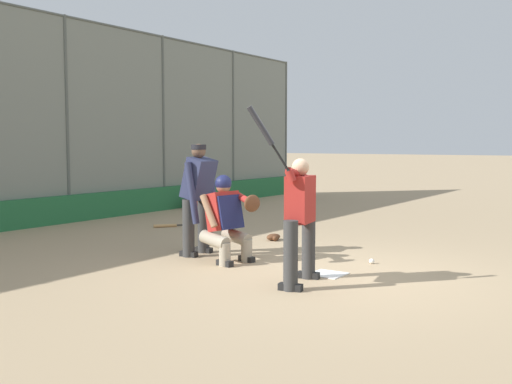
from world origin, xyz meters
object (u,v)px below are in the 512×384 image
Objects in this scene: fielding_glove_on_dirt at (274,237)px; baseball_loose at (372,261)px; catcher_behind_plate at (227,217)px; umpire_home at (198,196)px; batter_at_plate at (299,216)px; spare_bat_near_backstop at (168,226)px; equipment_bag_dugout_side at (200,203)px.

baseball_loose is (0.95, 2.27, -0.02)m from fielding_glove_on_dirt.
baseball_loose is (-1.06, 1.77, -0.62)m from catcher_behind_plate.
batter_at_plate is at bearing 65.52° from umpire_home.
batter_at_plate reaches higher than catcher_behind_plate.
spare_bat_near_backstop is 2.67m from fielding_glove_on_dirt.
batter_at_plate is 1.85m from baseball_loose.
spare_bat_near_backstop is at bearing -132.35° from batter_at_plate.
fielding_glove_on_dirt reaches higher than spare_bat_near_backstop.
umpire_home reaches higher than fielding_glove_on_dirt.
baseball_loose reaches higher than spare_bat_near_backstop.
umpire_home is 2.76m from baseball_loose.
umpire_home reaches higher than catcher_behind_plate.
catcher_behind_plate is at bearing 94.05° from spare_bat_near_backstop.
batter_at_plate is 1.26× the size of umpire_home.
umpire_home is (-0.20, -0.71, 0.26)m from catcher_behind_plate.
equipment_bag_dugout_side is (-5.32, -4.96, -0.52)m from catcher_behind_plate.
batter_at_plate is 1.70× the size of catcher_behind_plate.
spare_bat_near_backstop is 2.15× the size of fielding_glove_on_dirt.
catcher_behind_plate reaches higher than equipment_bag_dugout_side.
equipment_bag_dugout_side is (-4.25, -6.73, 0.09)m from baseball_loose.
spare_bat_near_backstop is at bearing -102.68° from baseball_loose.
catcher_behind_plate is 17.02× the size of baseball_loose.
umpire_home is 6.70m from equipment_bag_dugout_side.
fielding_glove_on_dirt is (0.16, 2.67, 0.02)m from spare_bat_near_backstop.
equipment_bag_dugout_side is at bearing -111.85° from spare_bat_near_backstop.
baseball_loose is at bearing 115.84° from spare_bat_near_backstop.
baseball_loose is (-0.86, 2.48, -0.88)m from umpire_home.
fielding_glove_on_dirt is at bearing -112.63° from baseball_loose.
equipment_bag_dugout_side reaches higher than fielding_glove_on_dirt.
umpire_home reaches higher than spare_bat_near_backstop.
equipment_bag_dugout_side is at bearing -127.36° from catcher_behind_plate.
catcher_behind_plate is 1.86× the size of spare_bat_near_backstop.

